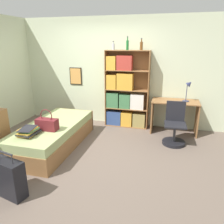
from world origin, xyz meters
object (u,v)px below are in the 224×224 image
object	(u,v)px
handbag	(47,124)
book_stack_on_bed	(28,132)
bed	(54,135)
desk	(175,111)
desk_chair	(174,131)
bottle_clear	(141,46)
desk_lamp	(189,87)
bottle_green	(113,47)
bottle_brown	(127,45)
bookcase	(124,94)
suitcase	(9,178)

from	to	relation	value
handbag	book_stack_on_bed	xyz separation A→B (m)	(-0.18, -0.31, -0.05)
bed	desk	size ratio (longest dim) A/B	2.01
book_stack_on_bed	desk_chair	distance (m)	2.82
bed	desk	world-z (taller)	desk
bottle_clear	desk_lamp	xyz separation A→B (m)	(1.08, -0.13, -0.86)
bottle_clear	desk_lamp	size ratio (longest dim) A/B	0.53
desk_lamp	bottle_green	bearing A→B (deg)	177.30
bottle_brown	bookcase	bearing A→B (deg)	160.59
bookcase	desk	xyz separation A→B (m)	(1.20, -0.13, -0.29)
handbag	bookcase	distance (m)	2.08
handbag	suitcase	bearing A→B (deg)	-84.21
handbag	bookcase	size ratio (longest dim) A/B	0.21
handbag	bookcase	xyz separation A→B (m)	(1.05, 1.79, 0.22)
suitcase	bottle_clear	distance (m)	3.68
handbag	suitcase	xyz separation A→B (m)	(0.12, -1.21, -0.32)
suitcase	bed	bearing A→B (deg)	97.39
bottle_green	book_stack_on_bed	bearing A→B (deg)	-115.21
bed	bottle_brown	distance (m)	2.54
book_stack_on_bed	bookcase	size ratio (longest dim) A/B	0.21
bookcase	desk	size ratio (longest dim) A/B	1.79
book_stack_on_bed	bottle_brown	bearing A→B (deg)	58.05
bottle_brown	desk	world-z (taller)	bottle_brown
bed	bookcase	distance (m)	1.94
handbag	desk	size ratio (longest dim) A/B	0.38
suitcase	bottle_clear	world-z (taller)	bottle_clear
bed	bottle_green	distance (m)	2.37
book_stack_on_bed	bookcase	bearing A→B (deg)	59.51
bottle_brown	desk_lamp	xyz separation A→B (m)	(1.39, -0.10, -0.87)
bed	bottle_brown	bearing A→B (deg)	50.70
desk	desk_lamp	distance (m)	0.62
bookcase	bottle_brown	size ratio (longest dim) A/B	6.21
bottle_brown	bottle_clear	bearing A→B (deg)	5.11
handbag	bottle_brown	world-z (taller)	bottle_brown
handbag	bottle_green	bearing A→B (deg)	65.79
book_stack_on_bed	desk_chair	bearing A→B (deg)	29.20
bed	desk_lamp	xyz separation A→B (m)	(2.58, 1.35, 0.84)
book_stack_on_bed	bottle_brown	world-z (taller)	bottle_brown
bottle_clear	desk_lamp	bearing A→B (deg)	-6.61
bottle_clear	desk	xyz separation A→B (m)	(0.83, -0.13, -1.42)
book_stack_on_bed	bookcase	distance (m)	2.44
bed	book_stack_on_bed	world-z (taller)	book_stack_on_bed
desk_chair	desk	bearing A→B (deg)	91.32
bottle_green	suitcase	bearing A→B (deg)	-102.62
desk	bottle_clear	bearing A→B (deg)	170.96
desk_chair	book_stack_on_bed	bearing A→B (deg)	-150.80
desk	bed	bearing A→B (deg)	-150.00
suitcase	bottle_clear	bearing A→B (deg)	66.63
suitcase	desk	xyz separation A→B (m)	(2.13, 2.87, 0.25)
book_stack_on_bed	bottle_brown	size ratio (longest dim) A/B	1.30
book_stack_on_bed	bottle_clear	size ratio (longest dim) A/B	1.53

